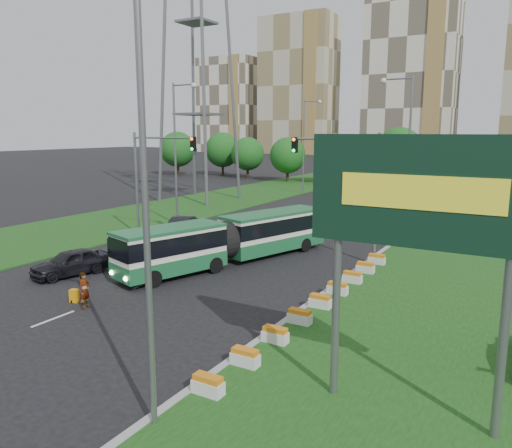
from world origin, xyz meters
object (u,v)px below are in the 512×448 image
Objects in this scene: traffic_mast_left at (152,168)px; car_left_far at (181,226)px; shopping_trolley at (74,296)px; transmission_pylon at (196,3)px; billboard at (420,205)px; traffic_mast_median at (351,176)px; car_left_near at (71,262)px; pedestrian at (84,290)px; articulated_bus at (228,239)px.

traffic_mast_left is 5.08m from car_left_far.
transmission_pylon is at bearing 99.72° from shopping_trolley.
billboard is 1.00× the size of traffic_mast_median.
transmission_pylon is 37.95m from car_left_near.
car_left_near reaches higher than car_left_far.
traffic_mast_median is at bearing -36.00° from transmission_pylon.
car_left_near is 5.98m from pedestrian.
shopping_trolley is (-2.41, -9.83, -1.20)m from articulated_bus.
articulated_bus is 23.86× the size of shopping_trolley.
articulated_bus is 3.38× the size of car_left_far.
car_left_far is at bearing 164.70° from articulated_bus.
car_left_far is (-21.51, 16.81, -5.43)m from billboard.
traffic_mast_median is (-7.47, 16.00, -0.81)m from billboard.
traffic_mast_median is 1.80× the size of car_left_far.
car_left_far is at bearing 142.00° from billboard.
transmission_pylon reaches higher than traffic_mast_median.
pedestrian is (4.95, -3.35, 0.11)m from car_left_near.
car_left_far is 7.05× the size of shopping_trolley.
articulated_bus is at bearing -16.70° from pedestrian.
traffic_mast_left is at bearing -63.14° from transmission_pylon.
car_left_near is at bearing -138.88° from traffic_mast_median.
transmission_pylon is 10.01× the size of car_left_near.
articulated_bus is (8.82, -3.20, -3.84)m from traffic_mast_left.
billboard is 1.00× the size of traffic_mast_left.
car_left_near is 4.92m from shopping_trolley.
pedestrian is at bearing -84.68° from car_left_far.
billboard is at bearing -64.97° from traffic_mast_median.
car_left_near is (-12.59, -10.99, -4.60)m from traffic_mast_median.
traffic_mast_median is at bearing 51.25° from articulated_bus.
car_left_far is 16.44m from pedestrian.
shopping_trolley is (6.41, -13.03, -5.04)m from traffic_mast_left.
articulated_bus reaches higher than car_left_far.
traffic_mast_median is 1.82× the size of car_left_near.
pedestrian is (17.14, -32.33, -21.14)m from transmission_pylon.
billboard reaches higher than car_left_far.
traffic_mast_left is 0.53× the size of articulated_bus.
shopping_trolley is (-8.75, -14.03, -5.04)m from traffic_mast_median.
transmission_pylon is 69.96× the size of shopping_trolley.
traffic_mast_median is 16.85m from pedestrian.
traffic_mast_left is at bearing -176.23° from traffic_mast_median.
car_left_near reaches higher than shopping_trolley.
traffic_mast_left is at bearing 177.77° from articulated_bus.
articulated_bus is 10.19m from shopping_trolley.
car_left_near is at bearing -100.59° from car_left_far.
transmission_pylon is 35.39m from articulated_bus.
traffic_mast_left is at bearing 20.02° from pedestrian.
traffic_mast_median is 8.52m from articulated_bus.
traffic_mast_median is 1.00× the size of traffic_mast_left.
pedestrian is 2.74× the size of shopping_trolley.
transmission_pylon reaches higher than car_left_far.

